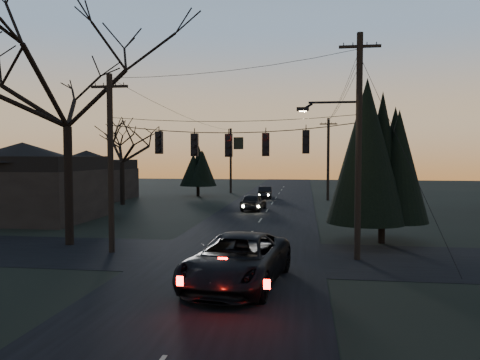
# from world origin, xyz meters

# --- Properties ---
(ground_plane) EXTENTS (160.00, 160.00, 0.00)m
(ground_plane) POSITION_xyz_m (0.00, 0.00, 0.00)
(ground_plane) COLOR black
(main_road) EXTENTS (8.00, 120.00, 0.02)m
(main_road) POSITION_xyz_m (0.00, 20.00, 0.01)
(main_road) COLOR black
(main_road) RESTS_ON ground
(cross_road) EXTENTS (60.00, 7.00, 0.02)m
(cross_road) POSITION_xyz_m (0.00, 10.00, 0.01)
(cross_road) COLOR black
(cross_road) RESTS_ON ground
(utility_pole_right) EXTENTS (5.00, 0.30, 10.00)m
(utility_pole_right) POSITION_xyz_m (5.50, 10.00, 0.00)
(utility_pole_right) COLOR black
(utility_pole_right) RESTS_ON ground
(utility_pole_left) EXTENTS (1.80, 0.30, 8.50)m
(utility_pole_left) POSITION_xyz_m (-6.00, 10.00, 0.00)
(utility_pole_left) COLOR black
(utility_pole_left) RESTS_ON ground
(utility_pole_far_r) EXTENTS (1.80, 0.30, 8.50)m
(utility_pole_far_r) POSITION_xyz_m (5.50, 38.00, 0.00)
(utility_pole_far_r) COLOR black
(utility_pole_far_r) RESTS_ON ground
(utility_pole_far_l) EXTENTS (0.30, 0.30, 8.00)m
(utility_pole_far_l) POSITION_xyz_m (-6.00, 46.00, 0.00)
(utility_pole_far_l) COLOR black
(utility_pole_far_l) RESTS_ON ground
(span_signal_assembly) EXTENTS (11.50, 0.44, 1.65)m
(span_signal_assembly) POSITION_xyz_m (-0.24, 10.00, 5.19)
(span_signal_assembly) COLOR black
(span_signal_assembly) RESTS_ON ground
(bare_tree_left) EXTENTS (10.60, 10.60, 12.26)m
(bare_tree_left) POSITION_xyz_m (-8.97, 11.53, 8.58)
(bare_tree_left) COLOR black
(bare_tree_left) RESTS_ON ground
(evergreen_right) EXTENTS (4.17, 4.17, 7.58)m
(evergreen_right) POSITION_xyz_m (7.21, 14.24, 4.38)
(evergreen_right) COLOR black
(evergreen_right) RESTS_ON ground
(bare_tree_dist) EXTENTS (6.26, 6.26, 8.02)m
(bare_tree_dist) POSITION_xyz_m (-13.99, 31.01, 5.60)
(bare_tree_dist) COLOR black
(bare_tree_dist) RESTS_ON ground
(evergreen_dist) EXTENTS (3.37, 3.37, 5.54)m
(evergreen_dist) POSITION_xyz_m (-8.98, 40.98, 3.36)
(evergreen_dist) COLOR black
(evergreen_dist) RESTS_ON ground
(house_left_near) EXTENTS (10.00, 8.00, 5.60)m
(house_left_near) POSITION_xyz_m (-17.00, 20.00, 2.80)
(house_left_near) COLOR black
(house_left_near) RESTS_ON ground
(house_left_far) EXTENTS (9.00, 7.00, 5.20)m
(house_left_far) POSITION_xyz_m (-20.00, 36.00, 2.60)
(house_left_far) COLOR black
(house_left_far) RESTS_ON ground
(suv_near) EXTENTS (3.79, 6.75, 1.78)m
(suv_near) POSITION_xyz_m (0.80, 5.23, 0.89)
(suv_near) COLOR black
(suv_near) RESTS_ON ground
(sedan_oncoming_a) EXTENTS (2.10, 4.33, 1.42)m
(sedan_oncoming_a) POSITION_xyz_m (-1.16, 28.06, 0.71)
(sedan_oncoming_a) COLOR black
(sedan_oncoming_a) RESTS_ON ground
(sedan_oncoming_b) EXTENTS (1.54, 3.96, 1.28)m
(sedan_oncoming_b) POSITION_xyz_m (-1.14, 39.61, 0.64)
(sedan_oncoming_b) COLOR black
(sedan_oncoming_b) RESTS_ON ground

